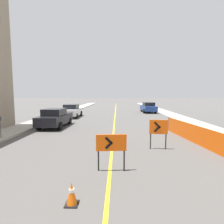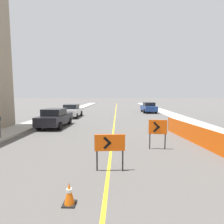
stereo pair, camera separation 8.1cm
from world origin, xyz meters
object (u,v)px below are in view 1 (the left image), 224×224
(parked_car_curb_near, at_px, (55,118))
(parking_meter_far_curb, at_px, (0,123))
(traffic_cone_third, at_px, (72,194))
(arrow_barricade_primary, at_px, (111,145))
(parked_car_curb_far, at_px, (148,107))
(parked_car_curb_mid, at_px, (72,111))
(arrow_barricade_secondary, at_px, (158,128))

(parked_car_curb_near, distance_m, parking_meter_far_curb, 4.75)
(traffic_cone_third, relative_size, arrow_barricade_primary, 0.43)
(parked_car_curb_far, bearing_deg, traffic_cone_third, -107.60)
(traffic_cone_third, bearing_deg, parked_car_curb_near, 111.51)
(traffic_cone_third, xyz_separation_m, parked_car_curb_near, (-4.14, 10.50, 0.51))
(parking_meter_far_curb, bearing_deg, parked_car_curb_mid, 82.00)
(parked_car_curb_far, distance_m, parking_meter_far_curb, 20.63)
(parked_car_curb_near, bearing_deg, parked_car_curb_mid, 93.80)
(parked_car_curb_far, bearing_deg, parking_meter_far_curb, -128.27)
(arrow_barricade_secondary, distance_m, parked_car_curb_near, 9.44)
(traffic_cone_third, xyz_separation_m, arrow_barricade_secondary, (3.23, 4.61, 0.78))
(arrow_barricade_secondary, height_order, parked_car_curb_near, parked_car_curb_near)
(traffic_cone_third, relative_size, arrow_barricade_secondary, 0.39)
(parked_car_curb_near, bearing_deg, arrow_barricade_secondary, -37.13)
(parked_car_curb_far, bearing_deg, arrow_barricade_secondary, -101.52)
(arrow_barricade_primary, xyz_separation_m, parked_car_curb_near, (-5.07, 8.50, -0.18))
(parked_car_curb_mid, bearing_deg, parked_car_curb_far, 28.63)
(arrow_barricade_secondary, bearing_deg, traffic_cone_third, -119.54)
(parked_car_curb_far, bearing_deg, parked_car_curb_near, -132.10)
(arrow_barricade_primary, bearing_deg, parked_car_curb_far, 71.67)
(arrow_barricade_primary, relative_size, parked_car_curb_far, 0.31)
(parking_meter_far_curb, bearing_deg, arrow_barricade_secondary, -9.28)
(traffic_cone_third, distance_m, arrow_barricade_primary, 2.31)
(arrow_barricade_primary, bearing_deg, arrow_barricade_secondary, 43.90)
(parked_car_curb_mid, height_order, parked_car_curb_far, same)
(arrow_barricade_secondary, height_order, parked_car_curb_far, parked_car_curb_far)
(parking_meter_far_curb, bearing_deg, parked_car_curb_near, 67.75)
(arrow_barricade_secondary, relative_size, parked_car_curb_mid, 0.35)
(traffic_cone_third, relative_size, parking_meter_far_curb, 0.43)
(parked_car_curb_near, height_order, parked_car_curb_far, same)
(arrow_barricade_secondary, relative_size, parked_car_curb_far, 0.34)
(arrow_barricade_primary, height_order, parked_car_curb_far, parked_car_curb_far)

